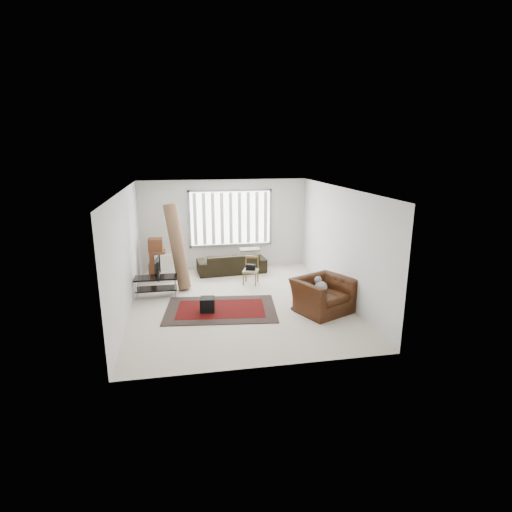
{
  "coord_description": "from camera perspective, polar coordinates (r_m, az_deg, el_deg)",
  "views": [
    {
      "loc": [
        -1.24,
        -8.9,
        3.56
      ],
      "look_at": [
        0.48,
        0.31,
        1.05
      ],
      "focal_mm": 28.0,
      "sensor_mm": 36.0,
      "label": 1
    }
  ],
  "objects": [
    {
      "name": "subwoofer",
      "position": [
        9.12,
        -6.96,
        -6.87
      ],
      "size": [
        0.35,
        0.35,
        0.31
      ],
      "primitive_type": "cube",
      "rotation": [
        0.0,
        0.0,
        -0.12
      ],
      "color": "black",
      "rests_on": "persian_rug"
    },
    {
      "name": "room",
      "position": [
        9.66,
        -2.84,
        4.24
      ],
      "size": [
        6.0,
        6.02,
        2.71
      ],
      "color": "beige",
      "rests_on": "ground"
    },
    {
      "name": "sofa",
      "position": [
        11.86,
        -3.51,
        -0.55
      ],
      "size": [
        2.07,
        1.03,
        0.77
      ],
      "primitive_type": "imported",
      "rotation": [
        0.0,
        0.0,
        3.22
      ],
      "color": "black",
      "rests_on": "ground"
    },
    {
      "name": "tv",
      "position": [
        10.09,
        -14.21,
        -1.6
      ],
      "size": [
        0.11,
        0.84,
        0.48
      ],
      "primitive_type": "imported",
      "rotation": [
        0.0,
        0.0,
        1.57
      ],
      "color": "black",
      "rests_on": "tv_stand"
    },
    {
      "name": "moving_boxes",
      "position": [
        11.58,
        -13.94,
        -0.58
      ],
      "size": [
        0.47,
        0.44,
        1.16
      ],
      "color": "brown",
      "rests_on": "ground"
    },
    {
      "name": "persian_rug",
      "position": [
        9.26,
        -5.04,
        -7.59
      ],
      "size": [
        2.68,
        1.95,
        0.02
      ],
      "color": "black",
      "rests_on": "ground"
    },
    {
      "name": "side_chair",
      "position": [
        10.84,
        -0.75,
        -1.87
      ],
      "size": [
        0.51,
        0.51,
        0.74
      ],
      "rotation": [
        0.0,
        0.0,
        -0.36
      ],
      "color": "#837756",
      "rests_on": "ground"
    },
    {
      "name": "tv_stand",
      "position": [
        10.2,
        -14.08,
        -3.67
      ],
      "size": [
        1.03,
        0.47,
        0.52
      ],
      "color": "black",
      "rests_on": "ground"
    },
    {
      "name": "rolled_rug",
      "position": [
        10.56,
        -11.2,
        1.31
      ],
      "size": [
        0.75,
        0.94,
        2.23
      ],
      "primitive_type": "cylinder",
      "rotation": [
        -0.27,
        0.0,
        0.54
      ],
      "color": "brown",
      "rests_on": "ground"
    },
    {
      "name": "white_flatpack",
      "position": [
        11.33,
        -12.67,
        -1.69
      ],
      "size": [
        0.62,
        0.32,
        0.76
      ],
      "primitive_type": "cube",
      "rotation": [
        -0.12,
        0.0,
        0.25
      ],
      "color": "silver",
      "rests_on": "ground"
    },
    {
      "name": "armchair",
      "position": [
        9.12,
        9.5,
        -5.19
      ],
      "size": [
        1.51,
        1.43,
        0.88
      ],
      "rotation": [
        0.0,
        0.0,
        0.43
      ],
      "color": "#3A1B0B",
      "rests_on": "ground"
    }
  ]
}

